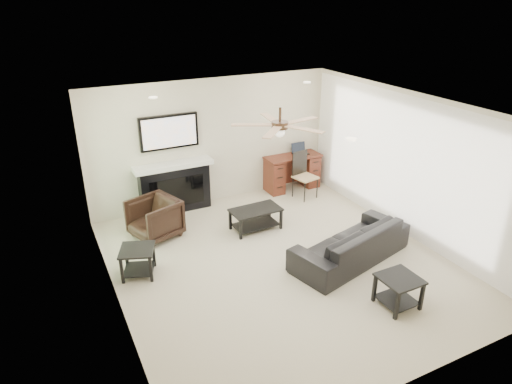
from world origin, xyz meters
TOP-DOWN VIEW (x-y plane):
  - room_shell at (0.19, 0.08)m, footprint 5.50×5.54m
  - sofa at (1.07, -0.39)m, footprint 2.24×1.31m
  - armchair at (-1.53, 1.76)m, footprint 0.98×0.96m
  - coffee_table at (0.17, 1.21)m, footprint 0.91×0.53m
  - end_table_near at (0.92, -1.64)m, footprint 0.52×0.52m
  - end_table_left at (-2.08, 0.71)m, footprint 0.65×0.65m
  - fireplace_unit at (-0.89, 2.58)m, footprint 1.52×0.34m
  - desk at (1.72, 2.54)m, footprint 1.22×0.56m
  - desk_chair at (1.72, 1.99)m, footprint 0.50×0.51m
  - laptop at (1.92, 2.52)m, footprint 0.33×0.24m

SIDE VIEW (x-z plane):
  - coffee_table at x=0.17m, z-range 0.00..0.40m
  - end_table_near at x=0.92m, z-range 0.00..0.45m
  - end_table_left at x=-2.08m, z-range 0.00..0.45m
  - sofa at x=1.07m, z-range 0.00..0.62m
  - armchair at x=-1.53m, z-range 0.00..0.71m
  - desk at x=1.72m, z-range 0.00..0.76m
  - desk_chair at x=1.72m, z-range 0.00..0.97m
  - laptop at x=1.92m, z-range 0.76..0.99m
  - fireplace_unit at x=-0.89m, z-range 0.00..1.91m
  - room_shell at x=0.19m, z-range 0.42..2.94m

